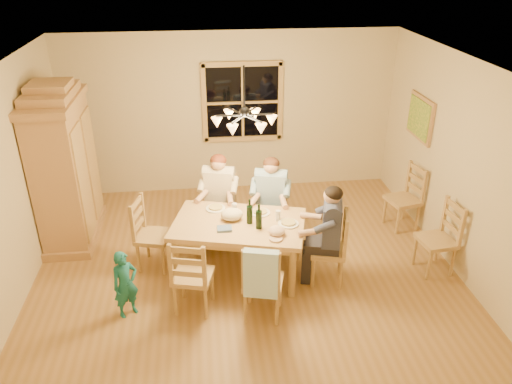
{
  "coord_description": "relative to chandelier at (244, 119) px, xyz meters",
  "views": [
    {
      "loc": [
        -0.51,
        -5.52,
        3.92
      ],
      "look_at": [
        0.15,
        0.1,
        1.07
      ],
      "focal_mm": 35.0,
      "sensor_mm": 36.0,
      "label": 1
    }
  ],
  "objects": [
    {
      "name": "wine_bottle_a",
      "position": [
        0.04,
        -0.13,
        -1.15
      ],
      "size": [
        0.08,
        0.08,
        0.33
      ],
      "primitive_type": "cylinder",
      "color": "black",
      "rests_on": "dining_table"
    },
    {
      "name": "ceiling",
      "position": [
        0.0,
        0.0,
        0.62
      ],
      "size": [
        5.5,
        5.0,
        0.02
      ],
      "primitive_type": "cube",
      "color": "white",
      "rests_on": "wall_back"
    },
    {
      "name": "dining_table",
      "position": [
        -0.1,
        -0.1,
        -1.42
      ],
      "size": [
        1.84,
        1.38,
        0.76
      ],
      "rotation": [
        0.0,
        0.0,
        -0.26
      ],
      "color": "tan",
      "rests_on": "floor"
    },
    {
      "name": "adult_slate_man",
      "position": [
        1.01,
        -0.38,
        -1.24
      ],
      "size": [
        0.5,
        0.47,
        0.87
      ],
      "rotation": [
        0.0,
        0.0,
        1.32
      ],
      "color": "#3A3F5D",
      "rests_on": "floor"
    },
    {
      "name": "chair_end_left",
      "position": [
        -1.2,
        0.19,
        -1.77
      ],
      "size": [
        0.52,
        0.53,
        0.99
      ],
      "rotation": [
        0.0,
        0.0,
        -1.83
      ],
      "color": "#A48148",
      "rests_on": "floor"
    },
    {
      "name": "painting",
      "position": [
        2.71,
        1.2,
        -0.48
      ],
      "size": [
        0.06,
        0.78,
        0.64
      ],
      "color": "#A87D48",
      "rests_on": "wall_right"
    },
    {
      "name": "window",
      "position": [
        0.2,
        2.47,
        -0.53
      ],
      "size": [
        1.3,
        0.06,
        1.3
      ],
      "color": "black",
      "rests_on": "wall_back"
    },
    {
      "name": "wine_glass_b",
      "position": [
        0.4,
        -0.11,
        -1.25
      ],
      "size": [
        0.06,
        0.06,
        0.14
      ],
      "primitive_type": "cylinder",
      "color": "silver",
      "rests_on": "dining_table"
    },
    {
      "name": "chair_near_right",
      "position": [
        0.11,
        -0.95,
        -1.77
      ],
      "size": [
        0.53,
        0.52,
        0.99
      ],
      "rotation": [
        0.0,
        0.0,
        -0.26
      ],
      "color": "#A48148",
      "rests_on": "floor"
    },
    {
      "name": "child",
      "position": [
        -1.46,
        -0.77,
        -1.66
      ],
      "size": [
        0.37,
        0.34,
        0.84
      ],
      "primitive_type": "imported",
      "rotation": [
        0.0,
        0.0,
        0.58
      ],
      "color": "#1A6D75",
      "rests_on": "floor"
    },
    {
      "name": "wine_bottle_b",
      "position": [
        0.14,
        -0.27,
        -1.15
      ],
      "size": [
        0.08,
        0.08,
        0.33
      ],
      "primitive_type": "cylinder",
      "color": "black",
      "rests_on": "dining_table"
    },
    {
      "name": "adult_plaid_man",
      "position": [
        0.41,
        0.57,
        -1.24
      ],
      "size": [
        0.47,
        0.5,
        0.87
      ],
      "rotation": [
        0.0,
        0.0,
        2.89
      ],
      "color": "teal",
      "rests_on": "floor"
    },
    {
      "name": "chair_far_left",
      "position": [
        -0.3,
        0.76,
        -1.77
      ],
      "size": [
        0.53,
        0.52,
        0.99
      ],
      "rotation": [
        0.0,
        0.0,
        2.89
      ],
      "color": "#A48148",
      "rests_on": "floor"
    },
    {
      "name": "wall_back",
      "position": [
        0.0,
        2.5,
        -0.73
      ],
      "size": [
        5.5,
        0.02,
        2.7
      ],
      "primitive_type": "cube",
      "color": "#C6B98C",
      "rests_on": "floor"
    },
    {
      "name": "wall_left",
      "position": [
        -2.75,
        0.0,
        -0.73
      ],
      "size": [
        0.02,
        5.0,
        2.7
      ],
      "primitive_type": "cube",
      "color": "#C6B98C",
      "rests_on": "floor"
    },
    {
      "name": "plate_plaid",
      "position": [
        0.2,
        0.1,
        -1.31
      ],
      "size": [
        0.26,
        0.26,
        0.02
      ],
      "primitive_type": "cylinder",
      "color": "white",
      "rests_on": "dining_table"
    },
    {
      "name": "chandelier",
      "position": [
        0.0,
        0.0,
        0.0
      ],
      "size": [
        0.77,
        0.68,
        0.71
      ],
      "color": "black",
      "rests_on": "ceiling"
    },
    {
      "name": "chair_end_right",
      "position": [
        1.01,
        -0.38,
        -1.77
      ],
      "size": [
        0.52,
        0.53,
        0.99
      ],
      "rotation": [
        0.0,
        0.0,
        1.32
      ],
      "color": "#A48148",
      "rests_on": "floor"
    },
    {
      "name": "napkin",
      "position": [
        -0.28,
        -0.26,
        -1.3
      ],
      "size": [
        0.21,
        0.18,
        0.03
      ],
      "primitive_type": "cube",
      "rotation": [
        0.0,
        0.0,
        -0.26
      ],
      "color": "slate",
      "rests_on": "dining_table"
    },
    {
      "name": "chair_near_left",
      "position": [
        -0.69,
        -0.74,
        -1.77
      ],
      "size": [
        0.53,
        0.52,
        0.99
      ],
      "rotation": [
        0.0,
        0.0,
        -0.26
      ],
      "color": "#A48148",
      "rests_on": "floor"
    },
    {
      "name": "wall_right",
      "position": [
        2.75,
        0.0,
        -0.73
      ],
      "size": [
        0.02,
        5.0,
        2.7
      ],
      "primitive_type": "cube",
      "color": "#C6B98C",
      "rests_on": "floor"
    },
    {
      "name": "wine_glass_a",
      "position": [
        -0.13,
        0.15,
        -1.25
      ],
      "size": [
        0.06,
        0.06,
        0.14
      ],
      "primitive_type": "cylinder",
      "color": "silver",
      "rests_on": "dining_table"
    },
    {
      "name": "chair_spare_back",
      "position": [
        2.45,
        0.81,
        -1.77
      ],
      "size": [
        0.51,
        0.52,
        0.99
      ],
      "rotation": [
        0.0,
        0.0,
        1.79
      ],
      "color": "#A48148",
      "rests_on": "floor"
    },
    {
      "name": "chair_spare_front",
      "position": [
        2.45,
        -0.34,
        -1.77
      ],
      "size": [
        0.47,
        0.49,
        0.99
      ],
      "rotation": [
        0.0,
        0.0,
        1.69
      ],
      "color": "#A48148",
      "rests_on": "floor"
    },
    {
      "name": "towel",
      "position": [
        0.06,
        -1.13,
        -1.38
      ],
      "size": [
        0.39,
        0.19,
        0.58
      ],
      "primitive_type": "cube",
      "rotation": [
        0.0,
        0.0,
        -0.26
      ],
      "color": "#B0D5EE",
      "rests_on": "chair_near_right"
    },
    {
      "name": "cloth_bundle",
      "position": [
        -0.17,
        -0.02,
        -1.24
      ],
      "size": [
        0.28,
        0.22,
        0.15
      ],
      "primitive_type": "ellipsoid",
      "color": "beige",
      "rests_on": "dining_table"
    },
    {
      "name": "adult_woman",
      "position": [
        -0.3,
        0.76,
        -1.24
      ],
      "size": [
        0.47,
        0.5,
        0.87
      ],
      "rotation": [
        0.0,
        0.0,
        2.89
      ],
      "color": "beige",
      "rests_on": "floor"
    },
    {
      "name": "plate_woman",
      "position": [
        -0.37,
        0.29,
        -1.31
      ],
      "size": [
        0.26,
        0.26,
        0.02
      ],
      "primitive_type": "cylinder",
      "color": "white",
      "rests_on": "dining_table"
    },
    {
      "name": "floor",
      "position": [
        0.0,
        0.0,
        -2.08
      ],
      "size": [
        5.5,
        5.5,
        0.0
      ],
      "primitive_type": "plane",
      "color": "olive",
      "rests_on": "ground"
    },
    {
      "name": "armoire",
      "position": [
        -2.42,
        1.12,
        -1.02
      ],
      "size": [
        0.66,
        1.4,
        2.3
      ],
      "color": "#A87D48",
      "rests_on": "floor"
    },
    {
      "name": "chair_far_right",
      "position": [
        0.41,
        0.57,
        -1.77
      ],
      "size": [
        0.53,
        0.52,
        0.99
      ],
      "rotation": [
        0.0,
        0.0,
        2.89
      ],
      "color": "#A48148",
      "rests_on": "floor"
    },
    {
      "name": "cap",
      "position": [
        0.33,
        -0.45,
        -1.26
      ],
      "size": [
        0.2,
        0.2,
        0.11
      ],
      "primitive_type": "ellipsoid",
      "color": "#D0AA8A",
      "rests_on": "dining_table"
    },
    {
      "name": "plate_slate",
      "position": [
        0.52,
        -0.22,
        -1.31
      ],
      "size": [
        0.26,
        0.26,
        0.02
      ],
      "primitive_type": "cylinder",
      "color": "white",
      "rests_on": "dining_table"
    }
  ]
}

